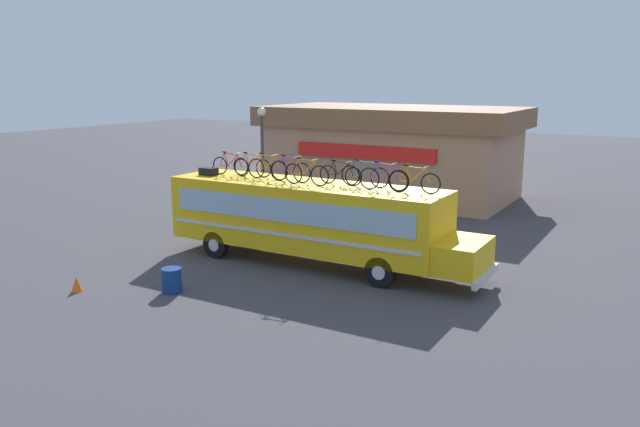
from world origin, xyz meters
TOP-DOWN VIEW (x-y plane):
  - ground_plane at (0.00, 0.00)m, footprint 120.00×120.00m
  - bus at (0.28, 0.00)m, footprint 11.75×2.63m
  - luggage_bag_1 at (-4.15, -0.26)m, footprint 0.67×0.40m
  - rooftop_bicycle_1 at (-3.37, 0.11)m, footprint 1.71×0.44m
  - rooftop_bicycle_2 at (-2.53, 0.31)m, footprint 1.74×0.44m
  - rooftop_bicycle_3 at (-1.62, 0.05)m, footprint 1.76×0.44m
  - rooftop_bicycle_4 at (-0.59, -0.05)m, footprint 1.71×0.44m
  - rooftop_bicycle_5 at (0.26, -0.34)m, footprint 1.78×0.44m
  - rooftop_bicycle_6 at (1.24, 0.32)m, footprint 1.66×0.44m
  - rooftop_bicycle_7 at (2.15, 0.37)m, footprint 1.80×0.44m
  - rooftop_bicycle_8 at (3.04, -0.03)m, footprint 1.79×0.44m
  - rooftop_bicycle_9 at (4.03, 0.17)m, footprint 1.78×0.44m
  - roadside_building at (-2.73, 13.63)m, footprint 13.93×7.37m
  - trash_bin at (-1.89, -4.84)m, footprint 0.63×0.63m
  - traffic_cone at (-4.50, -6.30)m, footprint 0.35×0.35m
  - street_lamp at (-5.46, 5.10)m, footprint 0.38×0.38m

SIDE VIEW (x-z plane):
  - ground_plane at x=0.00m, z-range 0.00..0.00m
  - traffic_cone at x=-4.50m, z-range 0.00..0.46m
  - trash_bin at x=-1.89m, z-range 0.00..0.76m
  - bus at x=0.28m, z-range 0.25..3.15m
  - roadside_building at x=-2.73m, z-range 0.07..5.03m
  - luggage_bag_1 at x=-4.15m, z-range 2.90..3.19m
  - rooftop_bicycle_6 at x=1.24m, z-range 2.83..3.70m
  - rooftop_bicycle_1 at x=-3.37m, z-range 2.83..3.73m
  - rooftop_bicycle_9 at x=4.03m, z-range 2.83..3.73m
  - rooftop_bicycle_2 at x=-2.53m, z-range 2.83..3.74m
  - rooftop_bicycle_7 at x=2.15m, z-range 2.82..3.76m
  - rooftop_bicycle_5 at x=0.26m, z-range 2.82..3.78m
  - rooftop_bicycle_4 at x=-0.59m, z-range 2.82..3.78m
  - rooftop_bicycle_3 at x=-1.62m, z-range 2.82..3.78m
  - rooftop_bicycle_8 at x=3.04m, z-range 2.82..3.79m
  - street_lamp at x=-5.46m, z-range 0.79..6.00m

